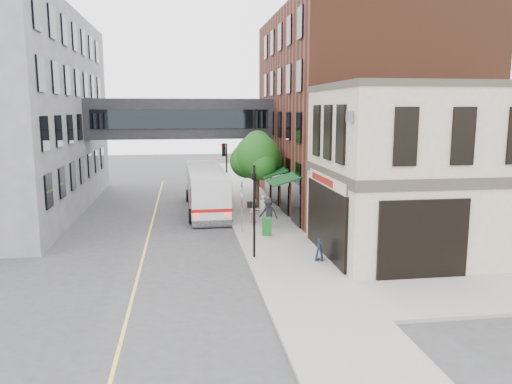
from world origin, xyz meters
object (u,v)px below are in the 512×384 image
object	(u,v)px
pedestrian_c	(269,213)
newspaper_box	(267,226)
pedestrian_b	(255,211)
bus	(206,187)
pedestrian_a	(264,207)
sandwich_board	(319,250)

from	to	relation	value
pedestrian_c	newspaper_box	world-z (taller)	pedestrian_c
pedestrian_b	bus	bearing A→B (deg)	90.05
pedestrian_b	pedestrian_c	size ratio (longest dim) A/B	0.84
pedestrian_a	pedestrian_b	xyz separation A→B (m)	(-0.74, -1.04, -0.02)
pedestrian_c	sandwich_board	bearing A→B (deg)	-47.13
bus	sandwich_board	distance (m)	14.02
pedestrian_c	newspaper_box	bearing A→B (deg)	-71.21
pedestrian_b	pedestrian_a	bearing A→B (deg)	25.12
bus	pedestrian_c	bearing A→B (deg)	-62.06
pedestrian_a	pedestrian_c	xyz separation A→B (m)	(-0.10, -2.54, 0.13)
bus	pedestrian_b	distance (m)	5.74
pedestrian_a	pedestrian_c	distance (m)	2.55
pedestrian_a	bus	bearing A→B (deg)	135.03
pedestrian_a	sandwich_board	bearing A→B (deg)	-79.59
pedestrian_b	sandwich_board	world-z (taller)	pedestrian_b
pedestrian_c	bus	bearing A→B (deg)	149.85
bus	pedestrian_a	distance (m)	5.33
pedestrian_c	sandwich_board	distance (m)	6.83
bus	sandwich_board	world-z (taller)	bus
bus	newspaper_box	world-z (taller)	bus
bus	pedestrian_a	world-z (taller)	bus
pedestrian_c	newspaper_box	distance (m)	1.83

